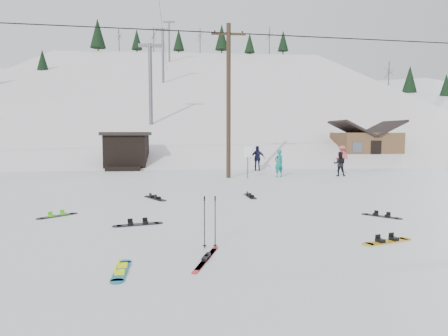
{
  "coord_description": "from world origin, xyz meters",
  "views": [
    {
      "loc": [
        -0.34,
        -9.6,
        2.65
      ],
      "look_at": [
        0.92,
        4.7,
        1.4
      ],
      "focal_mm": 32.0,
      "sensor_mm": 36.0,
      "label": 1
    }
  ],
  "objects": [
    {
      "name": "lift_tower_far",
      "position": [
        -4.0,
        70.0,
        20.86
      ],
      "size": [
        2.2,
        0.36,
        8.0
      ],
      "color": "#595B60",
      "rests_on": "ski_slope"
    },
    {
      "name": "ski_poles",
      "position": [
        0.12,
        -0.56,
        0.62
      ],
      "size": [
        0.34,
        0.09,
        1.22
      ],
      "color": "black",
      "rests_on": "ground"
    },
    {
      "name": "ski_slope",
      "position": [
        0.0,
        55.0,
        -12.0
      ],
      "size": [
        60.0,
        85.24,
        65.97
      ],
      "primitive_type": "cube",
      "rotation": [
        0.31,
        0.0,
        0.0
      ],
      "color": "white",
      "rests_on": "ground"
    },
    {
      "name": "ridge_right",
      "position": [
        38.0,
        50.0,
        -11.0
      ],
      "size": [
        45.66,
        93.98,
        54.59
      ],
      "primitive_type": "cube",
      "rotation": [
        0.21,
        -0.05,
        -0.12
      ],
      "color": "silver",
      "rests_on": "ground"
    },
    {
      "name": "board_scatter_e",
      "position": [
        4.47,
        -0.44,
        0.03
      ],
      "size": [
        1.43,
        0.68,
        0.11
      ],
      "rotation": [
        0.0,
        0.0,
        0.33
      ],
      "color": "gold",
      "rests_on": "ground"
    },
    {
      "name": "treeline_crest",
      "position": [
        0.0,
        86.0,
        0.0
      ],
      "size": [
        50.0,
        6.0,
        10.0
      ],
      "primitive_type": null,
      "color": "black",
      "rests_on": "ski_slope"
    },
    {
      "name": "skier_navy",
      "position": [
        4.51,
        18.31,
        0.88
      ],
      "size": [
        1.1,
        0.66,
        1.76
      ],
      "primitive_type": "imported",
      "rotation": [
        0.0,
        0.0,
        2.91
      ],
      "color": "#161937",
      "rests_on": "ground"
    },
    {
      "name": "board_scatter_b",
      "position": [
        -1.73,
        6.61,
        0.03
      ],
      "size": [
        0.99,
        1.42,
        0.11
      ],
      "rotation": [
        0.0,
        0.0,
        2.12
      ],
      "color": "black",
      "rests_on": "ground"
    },
    {
      "name": "skier_pink",
      "position": [
        11.71,
        20.88,
        0.85
      ],
      "size": [
        1.2,
        0.84,
        1.69
      ],
      "primitive_type": "imported",
      "rotation": [
        0.0,
        0.0,
        3.35
      ],
      "color": "#CF494F",
      "rests_on": "ground"
    },
    {
      "name": "board_scatter_d",
      "position": [
        5.76,
        2.45,
        0.02
      ],
      "size": [
        0.97,
        1.0,
        0.09
      ],
      "rotation": [
        0.0,
        0.0,
        -0.8
      ],
      "color": "black",
      "rests_on": "ground"
    },
    {
      "name": "ground",
      "position": [
        0.0,
        0.0,
        0.0
      ],
      "size": [
        200.0,
        200.0,
        0.0
      ],
      "primitive_type": "plane",
      "color": "silver",
      "rests_on": "ground"
    },
    {
      "name": "lift_hut",
      "position": [
        -5.0,
        20.94,
        1.36
      ],
      "size": [
        3.4,
        4.1,
        2.75
      ],
      "color": "black",
      "rests_on": "ground"
    },
    {
      "name": "cabin",
      "position": [
        15.0,
        24.0,
        1.48
      ],
      "size": [
        5.39,
        4.4,
        3.77
      ],
      "color": "brown",
      "rests_on": "ground"
    },
    {
      "name": "board_scatter_a",
      "position": [
        -1.83,
        1.95,
        0.03
      ],
      "size": [
        1.42,
        0.58,
        0.1
      ],
      "rotation": [
        0.0,
        0.0,
        0.26
      ],
      "color": "black",
      "rests_on": "ground"
    },
    {
      "name": "board_scatter_c",
      "position": [
        -4.56,
        3.4,
        0.02
      ],
      "size": [
        1.06,
        0.98,
        0.09
      ],
      "rotation": [
        0.0,
        0.0,
        0.73
      ],
      "color": "black",
      "rests_on": "ground"
    },
    {
      "name": "lift_tower_mid",
      "position": [
        -4.0,
        50.0,
        14.36
      ],
      "size": [
        2.2,
        0.36,
        8.0
      ],
      "color": "#595B60",
      "rests_on": "ski_slope"
    },
    {
      "name": "skier_teal",
      "position": [
        5.09,
        14.17,
        0.83
      ],
      "size": [
        0.72,
        0.62,
        1.66
      ],
      "primitive_type": "imported",
      "rotation": [
        0.0,
        0.0,
        3.58
      ],
      "color": "#0B726A",
      "rests_on": "ground"
    },
    {
      "name": "board_scatter_f",
      "position": [
        2.2,
        6.82,
        0.03
      ],
      "size": [
        0.38,
        1.49,
        0.1
      ],
      "rotation": [
        0.0,
        0.0,
        1.65
      ],
      "color": "black",
      "rests_on": "ground"
    },
    {
      "name": "lift_tower_near",
      "position": [
        -4.0,
        30.0,
        7.86
      ],
      "size": [
        2.2,
        0.36,
        8.0
      ],
      "color": "#595B60",
      "rests_on": "ski_slope"
    },
    {
      "name": "utility_pole",
      "position": [
        2.0,
        14.0,
        4.68
      ],
      "size": [
        2.0,
        0.26,
        9.0
      ],
      "color": "#3A2819",
      "rests_on": "ground"
    },
    {
      "name": "trail_sign",
      "position": [
        3.1,
        13.58,
        1.27
      ],
      "size": [
        0.5,
        0.09,
        1.85
      ],
      "color": "#595B60",
      "rests_on": "ground"
    },
    {
      "name": "hero_snowboard",
      "position": [
        -1.66,
        -1.99,
        0.02
      ],
      "size": [
        0.28,
        1.35,
        0.09
      ],
      "rotation": [
        0.0,
        0.0,
        1.59
      ],
      "color": "#176897",
      "rests_on": "ground"
    },
    {
      "name": "skier_dark",
      "position": [
        8.96,
        14.3,
        0.76
      ],
      "size": [
        0.9,
        0.8,
        1.52
      ],
      "primitive_type": "imported",
      "rotation": [
        0.0,
        0.0,
        2.78
      ],
      "color": "black",
      "rests_on": "ground"
    },
    {
      "name": "hero_skis",
      "position": [
        -0.0,
        -1.4,
        0.03
      ],
      "size": [
        0.64,
        1.76,
        0.09
      ],
      "rotation": [
        0.0,
        0.0,
        -0.3
      ],
      "color": "#AF111D",
      "rests_on": "ground"
    }
  ]
}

